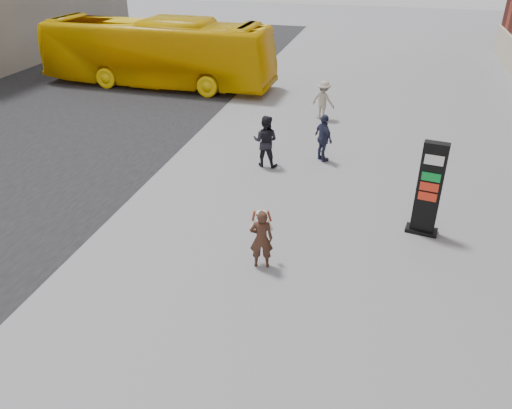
% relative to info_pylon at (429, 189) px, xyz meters
% --- Properties ---
extents(ground, '(100.00, 100.00, 0.00)m').
position_rel_info_pylon_xyz_m(ground, '(-3.86, -2.00, -1.34)').
color(ground, '#9E9EA3').
extents(info_pylon, '(0.92, 0.56, 2.69)m').
position_rel_info_pylon_xyz_m(info_pylon, '(0.00, 0.00, 0.00)').
color(info_pylon, black).
rests_on(info_pylon, ground).
extents(woman, '(0.70, 0.66, 1.60)m').
position_rel_info_pylon_xyz_m(woman, '(-3.97, -2.70, -0.52)').
color(woman, '#371F14').
rests_on(woman, ground).
extents(bus, '(12.67, 3.29, 3.51)m').
position_rel_info_pylon_xyz_m(bus, '(-13.45, 12.12, 0.41)').
color(bus, '#E9B704').
rests_on(bus, road).
extents(pedestrian_a, '(0.93, 0.74, 1.87)m').
position_rel_info_pylon_xyz_m(pedestrian_a, '(-5.33, 3.28, -0.41)').
color(pedestrian_a, black).
rests_on(pedestrian_a, ground).
extents(pedestrian_b, '(1.27, 1.03, 1.71)m').
position_rel_info_pylon_xyz_m(pedestrian_b, '(-4.06, 8.86, -0.48)').
color(pedestrian_b, '#9E937E').
rests_on(pedestrian_b, ground).
extents(pedestrian_c, '(0.98, 1.06, 1.74)m').
position_rel_info_pylon_xyz_m(pedestrian_c, '(-3.41, 4.26, -0.47)').
color(pedestrian_c, '#292D49').
rests_on(pedestrian_c, ground).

